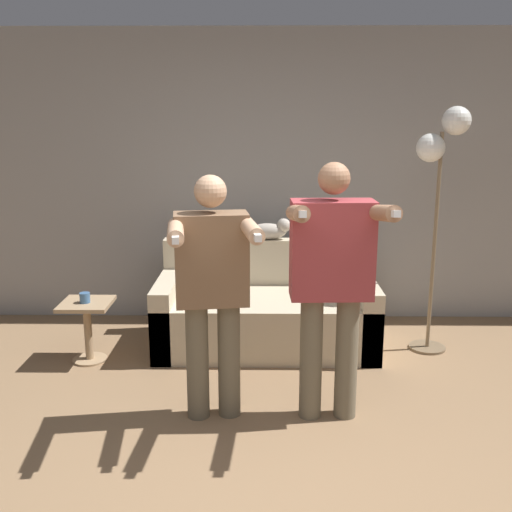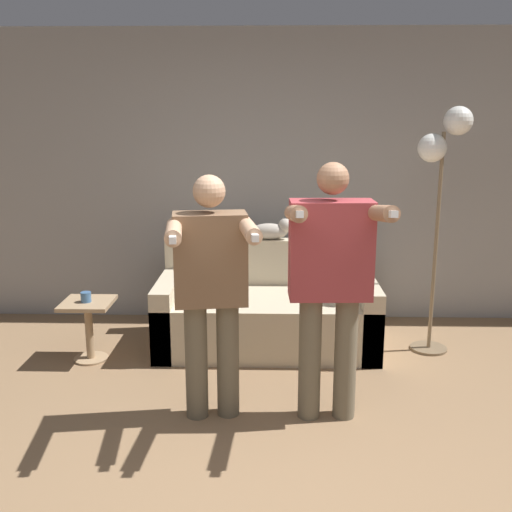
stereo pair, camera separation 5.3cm
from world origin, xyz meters
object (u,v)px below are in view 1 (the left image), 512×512
person_left (212,283)px  cat (270,230)px  person_right (332,274)px  cup (85,298)px  couch (266,313)px  side_table (87,320)px  floor_lamp (442,159)px

person_left → cat: bearing=68.6°
person_right → cup: size_ratio=20.48×
cat → couch: bearing=-96.2°
side_table → couch: bearing=14.6°
person_left → floor_lamp: bearing=26.4°
person_left → floor_lamp: (1.66, 1.15, 0.66)m
cat → floor_lamp: (1.29, -0.43, 0.64)m
person_left → side_table: bearing=131.8°
person_left → side_table: size_ratio=3.21×
person_left → person_right: 0.72m
cup → cat: bearing=26.8°
person_right → cat: person_right is taller
couch → side_table: (-1.37, -0.36, 0.06)m
cat → person_right: bearing=-77.4°
floor_lamp → couch: bearing=176.3°
person_left → cat: size_ratio=3.36×
cup → couch: bearing=15.2°
cat → side_table: 1.67m
person_right → cat: bearing=100.5°
couch → side_table: size_ratio=3.69×
couch → person_left: person_left is taller
couch → cat: bearing=83.8°
person_left → couch: bearing=66.8°
floor_lamp → person_right: bearing=-129.5°
floor_lamp → side_table: size_ratio=4.05×
person_left → floor_lamp: floor_lamp is taller
person_left → person_right: person_right is taller
person_left → person_right: size_ratio=0.95×
floor_lamp → person_left: bearing=-145.4°
person_left → cat: (0.37, 1.57, 0.02)m
couch → side_table: bearing=-165.4°
floor_lamp → cup: size_ratio=24.63×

